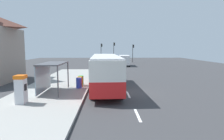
{
  "coord_description": "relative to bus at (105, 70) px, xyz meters",
  "views": [
    {
      "loc": [
        -1.54,
        -16.91,
        3.94
      ],
      "look_at": [
        -1.0,
        4.26,
        1.5
      ],
      "focal_mm": 30.93,
      "sensor_mm": 36.0,
      "label": 1
    }
  ],
  "objects": [
    {
      "name": "white_van",
      "position": [
        3.91,
        23.74,
        -0.5
      ],
      "size": [
        2.05,
        5.21,
        2.3
      ],
      "color": "white",
      "rests_on": "ground"
    },
    {
      "name": "traffic_light_near_side",
      "position": [
        7.21,
        34.18,
        1.4
      ],
      "size": [
        0.49,
        0.28,
        4.86
      ],
      "color": "#2D2D2D",
      "rests_on": "ground"
    },
    {
      "name": "bus_shelter",
      "position": [
        -4.7,
        -1.89,
        0.25
      ],
      "size": [
        1.8,
        4.0,
        2.5
      ],
      "color": "#4C4C51",
      "rests_on": "sidewalk_platform"
    },
    {
      "name": "lane_stripe_seg_4",
      "position": [
        1.96,
        12.72,
        -1.84
      ],
      "size": [
        0.16,
        2.2,
        0.01
      ],
      "primitive_type": "cube",
      "color": "silver",
      "rests_on": "ground"
    },
    {
      "name": "traffic_light_median",
      "position": [
        2.11,
        35.78,
        1.75
      ],
      "size": [
        0.49,
        0.28,
        5.45
      ],
      "color": "#2D2D2D",
      "rests_on": "ground"
    },
    {
      "name": "lane_stripe_seg_2",
      "position": [
        1.96,
        2.72,
        -1.84
      ],
      "size": [
        0.16,
        2.2,
        0.01
      ],
      "primitive_type": "cube",
      "color": "silver",
      "rests_on": "ground"
    },
    {
      "name": "recycling_bin_blue",
      "position": [
        -2.49,
        -0.26,
        -1.19
      ],
      "size": [
        0.52,
        0.52,
        0.95
      ],
      "primitive_type": "cylinder",
      "color": "blue",
      "rests_on": "sidewalk_platform"
    },
    {
      "name": "recycling_bin_green",
      "position": [
        -2.49,
        1.14,
        -1.19
      ],
      "size": [
        0.52,
        0.52,
        0.95
      ],
      "primitive_type": "cylinder",
      "color": "green",
      "rests_on": "sidewalk_platform"
    },
    {
      "name": "lane_stripe_seg_6",
      "position": [
        1.96,
        22.72,
        -1.84
      ],
      "size": [
        0.16,
        2.2,
        0.01
      ],
      "primitive_type": "cube",
      "color": "silver",
      "rests_on": "ground"
    },
    {
      "name": "lane_stripe_seg_5",
      "position": [
        1.96,
        17.72,
        -1.84
      ],
      "size": [
        0.16,
        2.2,
        0.01
      ],
      "primitive_type": "cube",
      "color": "silver",
      "rests_on": "ground"
    },
    {
      "name": "ticket_machine",
      "position": [
        -5.65,
        -5.27,
        -0.67
      ],
      "size": [
        0.66,
        0.76,
        1.94
      ],
      "color": "silver",
      "rests_on": "sidewalk_platform"
    },
    {
      "name": "bus",
      "position": [
        0.0,
        0.0,
        0.0
      ],
      "size": [
        2.88,
        11.09,
        3.21
      ],
      "color": "red",
      "rests_on": "ground"
    },
    {
      "name": "recycling_bin_orange",
      "position": [
        -2.49,
        0.44,
        -1.19
      ],
      "size": [
        0.52,
        0.52,
        0.95
      ],
      "primitive_type": "cylinder",
      "color": "orange",
      "rests_on": "sidewalk_platform"
    },
    {
      "name": "traffic_light_far_side",
      "position": [
        -1.39,
        34.98,
        1.56
      ],
      "size": [
        0.49,
        0.28,
        5.14
      ],
      "color": "#2D2D2D",
      "rests_on": "ground"
    },
    {
      "name": "lane_stripe_seg_1",
      "position": [
        1.96,
        -2.28,
        -1.84
      ],
      "size": [
        0.16,
        2.2,
        0.01
      ],
      "primitive_type": "cube",
      "color": "silver",
      "rests_on": "ground"
    },
    {
      "name": "ground_plane",
      "position": [
        1.71,
        12.72,
        -1.86
      ],
      "size": [
        56.0,
        92.0,
        0.04
      ],
      "primitive_type": "cube",
      "color": "#38383A"
    },
    {
      "name": "lane_stripe_seg_3",
      "position": [
        1.96,
        7.72,
        -1.84
      ],
      "size": [
        0.16,
        2.2,
        0.01
      ],
      "primitive_type": "cube",
      "color": "silver",
      "rests_on": "ground"
    },
    {
      "name": "lane_stripe_seg_7",
      "position": [
        1.96,
        27.72,
        -1.84
      ],
      "size": [
        0.16,
        2.2,
        0.01
      ],
      "primitive_type": "cube",
      "color": "silver",
      "rests_on": "ground"
    },
    {
      "name": "sidewalk_platform",
      "position": [
        -4.69,
        0.72,
        -1.75
      ],
      "size": [
        6.2,
        30.0,
        0.18
      ],
      "primitive_type": "cube",
      "color": "#999993",
      "rests_on": "ground"
    },
    {
      "name": "lane_stripe_seg_0",
      "position": [
        1.96,
        -7.28,
        -1.84
      ],
      "size": [
        0.16,
        2.2,
        0.01
      ],
      "primitive_type": "cube",
      "color": "silver",
      "rests_on": "ground"
    },
    {
      "name": "sedan_near",
      "position": [
        4.01,
        33.57,
        -1.05
      ],
      "size": [
        1.92,
        4.44,
        1.52
      ],
      "color": "navy",
      "rests_on": "ground"
    }
  ]
}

